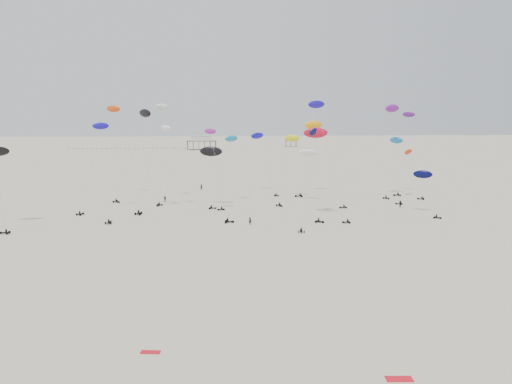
{
  "coord_description": "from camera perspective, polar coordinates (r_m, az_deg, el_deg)",
  "views": [
    {
      "loc": [
        -10.71,
        -8.61,
        21.09
      ],
      "look_at": [
        0.0,
        88.0,
        7.0
      ],
      "focal_mm": 35.0,
      "sensor_mm": 36.0,
      "label": 1
    }
  ],
  "objects": [
    {
      "name": "rig_13",
      "position": [
        142.82,
        6.3,
        6.27
      ],
      "size": [
        9.13,
        8.9,
        21.15
      ],
      "rotation": [
        0.0,
        0.0,
        1.5
      ],
      "color": "black",
      "rests_on": "ground"
    },
    {
      "name": "ground_plane",
      "position": [
        209.95,
        -3.37,
        2.47
      ],
      "size": [
        900.0,
        900.0,
        0.0
      ],
      "primitive_type": "plane",
      "color": "beige"
    },
    {
      "name": "rig_0",
      "position": [
        131.12,
        3.82,
        4.36
      ],
      "size": [
        8.51,
        15.51,
        20.3
      ],
      "rotation": [
        0.0,
        0.0,
        3.6
      ],
      "color": "black",
      "rests_on": "ground"
    },
    {
      "name": "rig_12",
      "position": [
        146.49,
        16.62,
        5.36
      ],
      "size": [
        6.66,
        6.01,
        23.53
      ],
      "rotation": [
        0.0,
        0.0,
        1.58
      ],
      "color": "black",
      "rests_on": "ground"
    },
    {
      "name": "rig_19",
      "position": [
        127.81,
        6.46,
        3.65
      ],
      "size": [
        10.39,
        13.3,
        16.69
      ],
      "rotation": [
        0.0,
        0.0,
        1.79
      ],
      "color": "black",
      "rests_on": "ground"
    },
    {
      "name": "rig_4",
      "position": [
        118.35,
        18.78,
        1.14
      ],
      "size": [
        4.36,
        9.61,
        10.62
      ],
      "rotation": [
        0.0,
        0.0,
        3.82
      ],
      "color": "black",
      "rests_on": "ground"
    },
    {
      "name": "rig_3",
      "position": [
        132.49,
        -10.49,
        4.69
      ],
      "size": [
        4.31,
        15.94,
        21.67
      ],
      "rotation": [
        0.0,
        0.0,
        2.73
      ],
      "color": "black",
      "rests_on": "ground"
    },
    {
      "name": "rig_8",
      "position": [
        144.91,
        0.45,
        5.52
      ],
      "size": [
        7.61,
        12.64,
        18.62
      ],
      "rotation": [
        0.0,
        0.0,
        0.31
      ],
      "color": "black",
      "rests_on": "ground"
    },
    {
      "name": "rig_9",
      "position": [
        102.52,
        7.82,
        6.45
      ],
      "size": [
        9.22,
        3.86,
        25.11
      ],
      "rotation": [
        0.0,
        0.0,
        1.51
      ],
      "color": "black",
      "rests_on": "ground"
    },
    {
      "name": "rig_14",
      "position": [
        107.37,
        6.95,
        5.03
      ],
      "size": [
        4.81,
        10.0,
        19.71
      ],
      "rotation": [
        0.0,
        0.0,
        3.96
      ],
      "color": "black",
      "rests_on": "ground"
    },
    {
      "name": "rig_7",
      "position": [
        125.1,
        -3.35,
        4.3
      ],
      "size": [
        8.42,
        12.01,
        18.44
      ],
      "rotation": [
        0.0,
        0.0,
        4.46
      ],
      "color": "black",
      "rests_on": "ground"
    },
    {
      "name": "rig_15",
      "position": [
        106.06,
        6.63,
        5.44
      ],
      "size": [
        9.2,
        16.59,
        22.86
      ],
      "rotation": [
        0.0,
        0.0,
        -0.1
      ],
      "color": "black",
      "rests_on": "ground"
    },
    {
      "name": "rig_1",
      "position": [
        115.86,
        -12.01,
        3.53
      ],
      "size": [
        8.06,
        8.03,
        24.89
      ],
      "rotation": [
        0.0,
        0.0,
        5.83
      ],
      "color": "black",
      "rests_on": "ground"
    },
    {
      "name": "spectator_2",
      "position": [
        131.22,
        -10.36,
        -1.14
      ],
      "size": [
        1.29,
        1.1,
        1.92
      ],
      "primitive_type": "imported",
      "rotation": [
        0.0,
        0.0,
        5.76
      ],
      "color": "black",
      "rests_on": "ground"
    },
    {
      "name": "rig_11",
      "position": [
        107.28,
        -4.17,
        1.74
      ],
      "size": [
        5.91,
        13.82,
        21.23
      ],
      "rotation": [
        0.0,
        0.0,
        4.62
      ],
      "color": "black",
      "rests_on": "ground"
    },
    {
      "name": "grounded_kite_b",
      "position": [
        48.87,
        -11.98,
        -17.51
      ],
      "size": [
        1.89,
        1.0,
        0.07
      ],
      "primitive_type": "cube",
      "rotation": [
        0.0,
        0.0,
        -0.18
      ],
      "color": "red",
      "rests_on": "ground"
    },
    {
      "name": "spectator_3",
      "position": [
        152.08,
        -6.26,
        0.23
      ],
      "size": [
        0.8,
        0.56,
        2.18
      ],
      "primitive_type": "imported",
      "rotation": [
        0.0,
        0.0,
        3.13
      ],
      "color": "black",
      "rests_on": "ground"
    },
    {
      "name": "rig_18",
      "position": [
        139.83,
        -15.91,
        6.53
      ],
      "size": [
        5.43,
        14.6,
        25.82
      ],
      "rotation": [
        0.0,
        0.0,
        3.93
      ],
      "color": "black",
      "rests_on": "ground"
    },
    {
      "name": "pavilion_main",
      "position": [
        359.01,
        -6.23,
        5.51
      ],
      "size": [
        21.0,
        13.0,
        9.8
      ],
      "color": "brown",
      "rests_on": "ground"
    },
    {
      "name": "grounded_kite_a",
      "position": [
        45.23,
        16.04,
        -19.89
      ],
      "size": [
        2.28,
        1.11,
        0.08
      ],
      "primitive_type": "cube",
      "rotation": [
        0.0,
        0.0,
        -0.1
      ],
      "color": "red",
      "rests_on": "ground"
    },
    {
      "name": "rig_6",
      "position": [
        143.83,
        15.53,
        4.44
      ],
      "size": [
        7.79,
        10.37,
        17.06
      ],
      "rotation": [
        0.0,
        0.0,
        3.61
      ],
      "color": "black",
      "rests_on": "ground"
    },
    {
      "name": "spectator_0",
      "position": [
        101.57,
        -0.69,
        -3.74
      ],
      "size": [
        0.83,
        0.75,
        1.87
      ],
      "primitive_type": "imported",
      "rotation": [
        0.0,
        0.0,
        2.6
      ],
      "color": "black",
      "rests_on": "ground"
    },
    {
      "name": "rig_2",
      "position": [
        140.96,
        17.37,
        3.05
      ],
      "size": [
        5.67,
        6.94,
        13.48
      ],
      "rotation": [
        0.0,
        0.0,
        1.21
      ],
      "color": "black",
      "rests_on": "ground"
    },
    {
      "name": "rig_20",
      "position": [
        120.99,
        -5.06,
        4.05
      ],
      "size": [
        5.99,
        7.86,
        14.9
      ],
      "rotation": [
        0.0,
        0.0,
        2.03
      ],
      "color": "black",
      "rests_on": "ground"
    },
    {
      "name": "pier_fence",
      "position": [
        362.83,
        -14.49,
        4.78
      ],
      "size": [
        80.2,
        0.2,
        1.5
      ],
      "color": "black",
      "rests_on": "ground"
    },
    {
      "name": "spectator_1",
      "position": [
        125.91,
        16.19,
        -1.73
      ],
      "size": [
        1.01,
        0.66,
        1.95
      ],
      "primitive_type": "imported",
      "rotation": [
        0.0,
        0.0,
        6.17
      ],
      "color": "black",
      "rests_on": "ground"
    },
    {
      "name": "rig_10",
      "position": [
        138.36,
        15.4,
        7.89
      ],
      "size": [
        5.24,
        13.78,
        26.07
      ],
      "rotation": [
        0.0,
        0.0,
        1.48
      ],
      "color": "black",
      "rests_on": "ground"
    },
    {
      "name": "rig_5",
      "position": [
        119.85,
        -18.01,
        4.18
      ],
      "size": [
        7.04,
        8.44,
        20.62
      ],
      "rotation": [
        0.0,
        0.0,
        5.76
      ],
      "color": "black",
      "rests_on": "ground"
    },
    {
      "name": "pavilion_small",
      "position": [
        395.39,
        4.0,
        5.68
      ],
      "size": [
        9.0,
        7.0,
        8.0
      ],
      "color": "brown",
      "rests_on": "ground"
    },
    {
      "name": "rig_16",
      "position": [
        114.55,
        -13.42,
        6.19
      ],
      "size": [
        9.24,
        17.49,
        26.2
      ],
      "rotation": [
        0.0,
        0.0,
        6.06
      ],
      "color": "black",
      "rests_on": "ground"
    }
  ]
}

